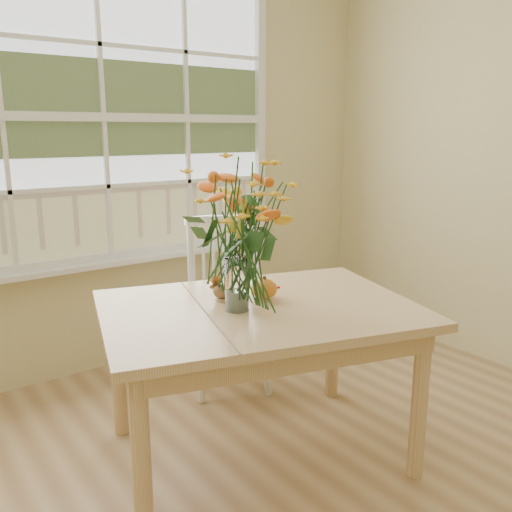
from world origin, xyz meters
TOP-DOWN VIEW (x-y plane):
  - wall_back at (0.00, 2.25)m, footprint 4.00×0.02m
  - window at (0.00, 2.21)m, footprint 2.42×0.12m
  - dining_table at (0.15, 0.90)m, footprint 1.57×1.31m
  - windsor_chair at (0.46, 1.63)m, footprint 0.59×0.58m
  - flower_vase at (0.04, 0.91)m, footprint 0.49×0.49m
  - pumpkin at (0.22, 0.95)m, footprint 0.12×0.12m
  - turkey_figurine at (0.06, 1.06)m, footprint 0.10×0.10m
  - dark_gourd at (0.23, 0.99)m, footprint 0.12×0.09m

SIDE VIEW (x-z plane):
  - windsor_chair at x=0.46m, z-range 0.06..1.02m
  - dining_table at x=0.15m, z-range 0.27..0.99m
  - dark_gourd at x=0.23m, z-range 0.72..0.80m
  - turkey_figurine at x=0.06m, z-range 0.71..0.82m
  - pumpkin at x=0.22m, z-range 0.72..0.82m
  - flower_vase at x=0.04m, z-range 0.78..1.36m
  - wall_back at x=0.00m, z-range 0.00..2.70m
  - window at x=0.00m, z-range 0.66..2.40m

